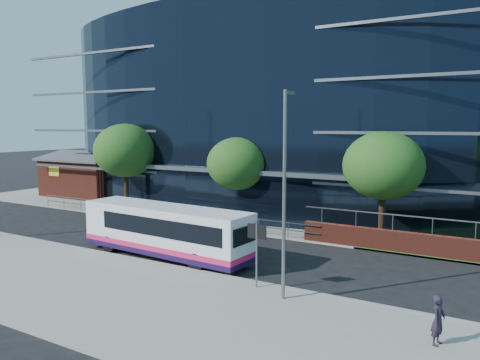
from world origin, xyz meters
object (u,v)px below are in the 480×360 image
Objects in this scene: streetlight_east at (285,189)px; pedestrian at (438,320)px; tree_far_c at (383,166)px; city_bus at (167,231)px; tree_far_a at (125,151)px; street_sign at (257,240)px; brick_pavilion at (91,176)px; tree_far_b at (238,164)px.

streetlight_east reaches higher than pedestrian.
tree_far_c is at bearing 84.89° from streetlight_east.
city_bus is (-8.86, -8.63, -3.11)m from tree_far_c.
streetlight_east is 0.80× the size of city_bus.
tree_far_a is at bearing 180.00° from tree_far_c.
street_sign reaches higher than city_bus.
pedestrian is (5.72, -1.13, -3.51)m from streetlight_east.
brick_pavilion reaches higher than street_sign.
pedestrian is at bearing -26.48° from brick_pavilion.
streetlight_east is (28.00, -15.67, 2.50)m from brick_pavilion.
tree_far_c is at bearing 47.85° from city_bus.
city_bus is (11.14, -8.63, -3.44)m from tree_far_a.
city_bus is (20.14, -13.13, -0.52)m from brick_pavilion.
pedestrian is (24.72, -12.30, -3.93)m from tree_far_a.
tree_far_b is at bearing -11.88° from brick_pavilion.
tree_far_c is at bearing -8.82° from brick_pavilion.
pedestrian is (13.58, -3.67, -0.49)m from city_bus.
brick_pavilion is 3.07× the size of street_sign.
streetlight_east is at bearing 92.16° from pedestrian.
tree_far_c is 11.22m from streetlight_east.
street_sign is at bearing 89.96° from pedestrian.
streetlight_east reaches higher than street_sign.
city_bus is at bearing 162.06° from streetlight_east.
streetlight_east is at bearing -29.24° from brick_pavilion.
brick_pavilion is 10.48m from tree_far_a.
brick_pavilion is 1.23× the size of tree_far_a.
tree_far_c is (2.50, 10.59, 2.39)m from street_sign.
streetlight_east reaches higher than tree_far_a.
tree_far_a is (-17.50, 10.59, 2.71)m from street_sign.
street_sign is at bearing -55.92° from tree_far_b.
pedestrian is (7.22, -1.71, -1.22)m from street_sign.
tree_far_a reaches higher than street_sign.
brick_pavilion is at bearing 153.45° from tree_far_a.
street_sign is at bearing -13.50° from city_bus.
street_sign is 2.80m from streetlight_east.
brick_pavilion is 30.49m from street_sign.
tree_far_b reaches higher than brick_pavilion.
tree_far_a is 20.00m from tree_far_c.
tree_far_c reaches higher than brick_pavilion.
brick_pavilion is at bearing 171.18° from tree_far_c.
tree_far_b is 0.93× the size of tree_far_c.
tree_far_a is 1.15× the size of tree_far_b.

